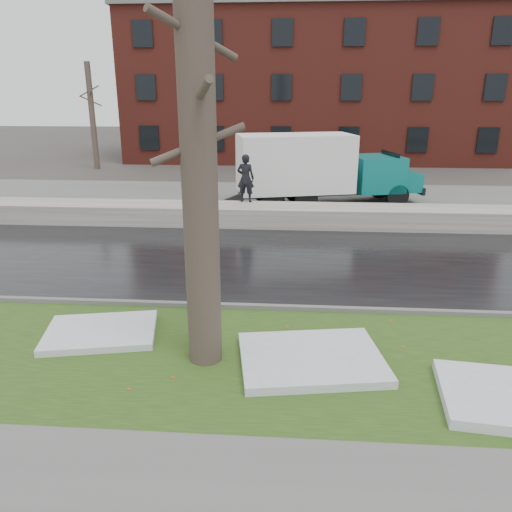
# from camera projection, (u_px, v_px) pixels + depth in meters

# --- Properties ---
(ground) EXTENTS (120.00, 120.00, 0.00)m
(ground) POSITION_uv_depth(u_px,v_px,m) (259.00, 330.00, 10.64)
(ground) COLOR #47423D
(ground) RESTS_ON ground
(verge) EXTENTS (60.00, 4.50, 0.04)m
(verge) POSITION_uv_depth(u_px,v_px,m) (254.00, 359.00, 9.45)
(verge) COLOR #254517
(verge) RESTS_ON ground
(road) EXTENTS (60.00, 7.00, 0.03)m
(road) POSITION_uv_depth(u_px,v_px,m) (269.00, 261.00, 14.89)
(road) COLOR black
(road) RESTS_ON ground
(parking_lot) EXTENTS (60.00, 9.00, 0.03)m
(parking_lot) POSITION_uv_depth(u_px,v_px,m) (278.00, 201.00, 22.93)
(parking_lot) COLOR slate
(parking_lot) RESTS_ON ground
(curb) EXTENTS (60.00, 0.15, 0.14)m
(curb) POSITION_uv_depth(u_px,v_px,m) (262.00, 308.00, 11.56)
(curb) COLOR slate
(curb) RESTS_ON ground
(snowbank) EXTENTS (60.00, 1.60, 0.75)m
(snowbank) POSITION_uv_depth(u_px,v_px,m) (275.00, 215.00, 18.75)
(snowbank) COLOR beige
(snowbank) RESTS_ON ground
(brick_building) EXTENTS (26.00, 12.00, 10.00)m
(brick_building) POSITION_uv_depth(u_px,v_px,m) (313.00, 88.00, 37.28)
(brick_building) COLOR maroon
(brick_building) RESTS_ON ground
(bg_tree_left) EXTENTS (1.40, 1.62, 6.50)m
(bg_tree_left) POSITION_uv_depth(u_px,v_px,m) (92.00, 115.00, 31.23)
(bg_tree_left) COLOR brown
(bg_tree_left) RESTS_ON ground
(bg_tree_center) EXTENTS (1.40, 1.62, 6.50)m
(bg_tree_center) POSITION_uv_depth(u_px,v_px,m) (198.00, 113.00, 34.59)
(bg_tree_center) COLOR brown
(bg_tree_center) RESTS_ON ground
(fire_hydrant) EXTENTS (0.35, 0.31, 0.73)m
(fire_hydrant) POSITION_uv_depth(u_px,v_px,m) (202.00, 298.00, 11.17)
(fire_hydrant) COLOR #A0A1A8
(fire_hydrant) RESTS_ON verge
(tree) EXTENTS (1.57, 1.82, 7.73)m
(tree) POSITION_uv_depth(u_px,v_px,m) (198.00, 149.00, 8.22)
(tree) COLOR brown
(tree) RESTS_ON verge
(box_truck) EXTENTS (9.33, 4.02, 3.09)m
(box_truck) POSITION_uv_depth(u_px,v_px,m) (317.00, 168.00, 21.58)
(box_truck) COLOR black
(box_truck) RESTS_ON ground
(worker) EXTENTS (0.72, 0.52, 1.82)m
(worker) POSITION_uv_depth(u_px,v_px,m) (246.00, 178.00, 18.99)
(worker) COLOR black
(worker) RESTS_ON snowbank
(snow_patch_near) EXTENTS (2.89, 2.39, 0.16)m
(snow_patch_near) POSITION_uv_depth(u_px,v_px,m) (311.00, 359.00, 9.27)
(snow_patch_near) COLOR silver
(snow_patch_near) RESTS_ON verge
(snow_patch_far) EXTENTS (2.48, 2.01, 0.14)m
(snow_patch_far) POSITION_uv_depth(u_px,v_px,m) (101.00, 332.00, 10.30)
(snow_patch_far) COLOR silver
(snow_patch_far) RESTS_ON verge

